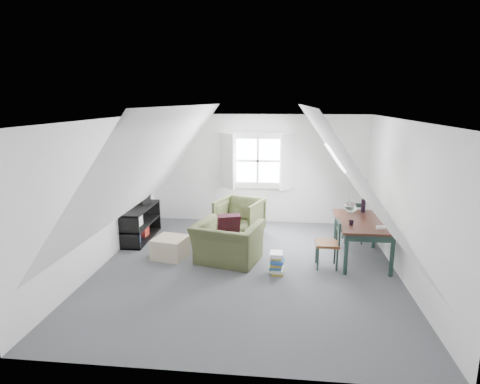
# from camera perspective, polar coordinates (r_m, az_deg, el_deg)

# --- Properties ---
(floor) EXTENTS (5.50, 5.50, 0.00)m
(floor) POSITION_cam_1_polar(r_m,az_deg,el_deg) (6.98, 0.97, -10.73)
(floor) COLOR #4B4B50
(floor) RESTS_ON ground
(ceiling) EXTENTS (5.50, 5.50, 0.00)m
(ceiling) POSITION_cam_1_polar(r_m,az_deg,el_deg) (6.41, 1.06, 10.22)
(ceiling) COLOR white
(ceiling) RESTS_ON wall_back
(wall_back) EXTENTS (5.00, 0.00, 5.00)m
(wall_back) POSITION_cam_1_polar(r_m,az_deg,el_deg) (9.27, 2.55, 3.26)
(wall_back) COLOR silver
(wall_back) RESTS_ON ground
(wall_front) EXTENTS (5.00, 0.00, 5.00)m
(wall_front) POSITION_cam_1_polar(r_m,az_deg,el_deg) (3.98, -2.62, -9.99)
(wall_front) COLOR silver
(wall_front) RESTS_ON ground
(wall_left) EXTENTS (0.00, 5.50, 5.50)m
(wall_left) POSITION_cam_1_polar(r_m,az_deg,el_deg) (7.24, -19.10, -0.17)
(wall_left) COLOR silver
(wall_left) RESTS_ON ground
(wall_right) EXTENTS (0.00, 5.50, 5.50)m
(wall_right) POSITION_cam_1_polar(r_m,az_deg,el_deg) (6.84, 22.38, -1.19)
(wall_right) COLOR silver
(wall_right) RESTS_ON ground
(slope_left) EXTENTS (3.19, 5.50, 4.48)m
(slope_left) POSITION_cam_1_polar(r_m,az_deg,el_deg) (6.79, -12.13, 3.94)
(slope_left) COLOR white
(slope_left) RESTS_ON wall_left
(slope_right) EXTENTS (3.19, 5.50, 4.48)m
(slope_right) POSITION_cam_1_polar(r_m,az_deg,el_deg) (6.53, 14.73, 3.45)
(slope_right) COLOR white
(slope_right) RESTS_ON wall_right
(dormer_window) EXTENTS (1.71, 0.35, 1.30)m
(dormer_window) POSITION_cam_1_polar(r_m,az_deg,el_deg) (9.17, 2.53, 4.41)
(dormer_window) COLOR white
(dormer_window) RESTS_ON wall_back
(skylight) EXTENTS (0.35, 0.75, 0.47)m
(skylight) POSITION_cam_1_polar(r_m,az_deg,el_deg) (7.81, 13.36, 4.79)
(skylight) COLOR white
(skylight) RESTS_ON slope_right
(armchair_near) EXTENTS (1.30, 1.20, 0.71)m
(armchair_near) POSITION_cam_1_polar(r_m,az_deg,el_deg) (7.25, -1.79, -9.83)
(armchair_near) COLOR #414727
(armchair_near) RESTS_ON floor
(armchair_far) EXTENTS (1.10, 1.11, 0.80)m
(armchair_far) POSITION_cam_1_polar(r_m,az_deg,el_deg) (8.55, -0.08, -6.23)
(armchair_far) COLOR #414727
(armchair_far) RESTS_ON floor
(throw_pillow) EXTENTS (0.46, 0.36, 0.42)m
(throw_pillow) POSITION_cam_1_polar(r_m,az_deg,el_deg) (7.17, -1.66, -4.69)
(throw_pillow) COLOR #380F1B
(throw_pillow) RESTS_ON armchair_near
(ottoman) EXTENTS (0.66, 0.66, 0.37)m
(ottoman) POSITION_cam_1_polar(r_m,az_deg,el_deg) (7.47, -9.86, -7.78)
(ottoman) COLOR tan
(ottoman) RESTS_ON floor
(dining_table) EXTENTS (0.89, 1.48, 0.74)m
(dining_table) POSITION_cam_1_polar(r_m,az_deg,el_deg) (7.41, 17.02, -4.61)
(dining_table) COLOR #331710
(dining_table) RESTS_ON floor
(demijohn) EXTENTS (0.22, 0.22, 0.31)m
(demijohn) POSITION_cam_1_polar(r_m,az_deg,el_deg) (7.75, 15.44, -2.03)
(demijohn) COLOR silver
(demijohn) RESTS_ON dining_table
(vase_twigs) EXTENTS (0.08, 0.09, 0.63)m
(vase_twigs) POSITION_cam_1_polar(r_m,az_deg,el_deg) (7.89, 17.12, -1.78)
(vase_twigs) COLOR black
(vase_twigs) RESTS_ON dining_table
(cup) EXTENTS (0.11, 0.11, 0.08)m
(cup) POSITION_cam_1_polar(r_m,az_deg,el_deg) (7.06, 15.52, -4.56)
(cup) COLOR black
(cup) RESTS_ON dining_table
(paper_box) EXTENTS (0.13, 0.09, 0.04)m
(paper_box) POSITION_cam_1_polar(r_m,az_deg,el_deg) (7.00, 19.36, -4.79)
(paper_box) COLOR white
(paper_box) RESTS_ON dining_table
(dining_chair_far) EXTENTS (0.40, 0.40, 0.85)m
(dining_chair_far) POSITION_cam_1_polar(r_m,az_deg,el_deg) (8.35, 15.81, -3.99)
(dining_chair_far) COLOR brown
(dining_chair_far) RESTS_ON floor
(dining_chair_near) EXTENTS (0.39, 0.39, 0.84)m
(dining_chair_near) POSITION_cam_1_polar(r_m,az_deg,el_deg) (7.02, 12.56, -7.08)
(dining_chair_near) COLOR brown
(dining_chair_near) RESTS_ON floor
(media_shelf) EXTENTS (0.44, 1.33, 0.68)m
(media_shelf) POSITION_cam_1_polar(r_m,az_deg,el_deg) (8.48, -14.10, -4.60)
(media_shelf) COLOR black
(media_shelf) RESTS_ON floor
(electronics_box) EXTENTS (0.27, 0.31, 0.21)m
(electronics_box) POSITION_cam_1_polar(r_m,az_deg,el_deg) (8.63, -13.60, -1.08)
(electronics_box) COLOR black
(electronics_box) RESTS_ON media_shelf
(magazine_stack) EXTENTS (0.27, 0.32, 0.36)m
(magazine_stack) POSITION_cam_1_polar(r_m,az_deg,el_deg) (6.74, 5.23, -10.03)
(magazine_stack) COLOR #B29933
(magazine_stack) RESTS_ON floor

